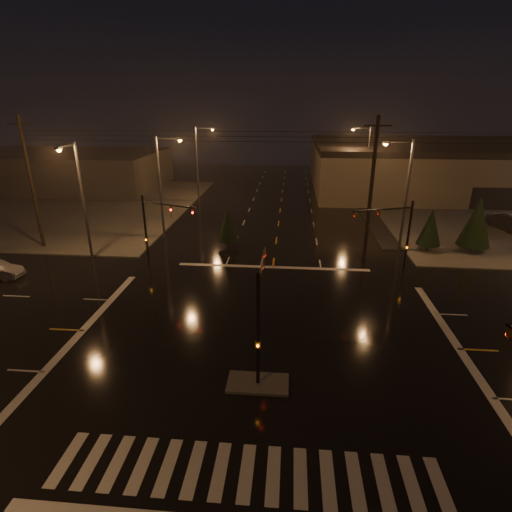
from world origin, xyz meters
name	(u,v)px	position (x,y,z in m)	size (l,w,h in m)	color
ground	(264,339)	(0.00, 0.00, 0.00)	(140.00, 140.00, 0.00)	black
sidewalk_nw	(57,205)	(-30.00, 30.00, 0.06)	(36.00, 36.00, 0.12)	#46433E
median_island	(258,383)	(0.00, -4.00, 0.07)	(3.00, 1.60, 0.15)	#46433E
crosswalk	(247,472)	(0.00, -9.00, 0.01)	(15.00, 2.60, 0.01)	beige
stop_bar_far	(273,267)	(0.00, 11.00, 0.01)	(16.00, 0.50, 0.01)	beige
retail_building	(510,165)	(35.00, 45.99, 3.84)	(60.20, 28.30, 7.20)	#736752
commercial_block	(66,170)	(-35.00, 42.00, 2.80)	(30.00, 18.00, 5.60)	#423D3A
signal_mast_median	(260,308)	(0.00, -3.07, 3.75)	(0.25, 4.59, 6.00)	black
signal_mast_ne	(397,230)	(9.50, 10.14, 3.79)	(4.84, 1.86, 6.00)	black
signal_mast_nw	(155,224)	(-9.50, 10.14, 3.79)	(4.84, 1.86, 6.00)	black
streetlight_1	(163,181)	(-11.18, 18.00, 5.80)	(2.77, 0.32, 10.00)	#38383A
streetlight_2	(199,159)	(-11.18, 34.00, 5.80)	(2.77, 0.32, 10.00)	#38383A
streetlight_3	(403,189)	(11.18, 16.00, 5.80)	(2.77, 0.32, 10.00)	#38383A
streetlight_4	(366,159)	(11.18, 36.00, 5.80)	(2.77, 0.32, 10.00)	#38383A
streetlight_5	(80,195)	(-16.00, 11.18, 5.80)	(0.32, 2.77, 10.00)	#38383A
utility_pole_0	(31,183)	(-22.00, 14.00, 6.13)	(2.20, 0.32, 12.00)	black
utility_pole_1	(371,189)	(8.00, 14.00, 6.13)	(2.20, 0.32, 12.00)	black
conifer_0	(431,227)	(14.04, 16.08, 2.37)	(2.14, 2.14, 4.05)	black
conifer_1	(477,222)	(18.03, 16.23, 2.93)	(2.86, 2.86, 5.17)	black
conifer_3	(228,224)	(-4.49, 15.60, 2.26)	(2.00, 2.00, 3.83)	black
car_parked	(507,222)	(24.63, 23.83, 0.84)	(1.99, 4.95, 1.69)	black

